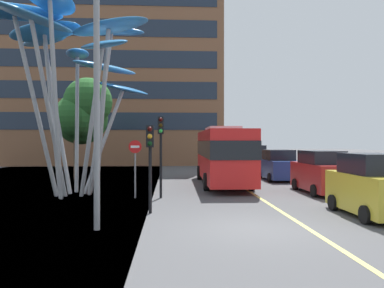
{
  "coord_description": "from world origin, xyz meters",
  "views": [
    {
      "loc": [
        -2.63,
        -11.26,
        2.64
      ],
      "look_at": [
        -1.47,
        8.84,
        2.5
      ],
      "focal_mm": 35.15,
      "sensor_mm": 36.0,
      "label": 1
    }
  ],
  "objects_px": {
    "traffic_light_kerb_near": "(150,149)",
    "car_far_side": "(238,157)",
    "car_parked_far": "(278,166)",
    "street_lamp": "(109,46)",
    "leaf_sculpture": "(69,50)",
    "red_bus": "(223,153)",
    "traffic_light_kerb_far": "(161,139)",
    "car_parked_mid": "(321,173)",
    "car_parked_near": "(372,187)",
    "car_side_street": "(254,159)",
    "no_entry_sign": "(135,160)"
  },
  "relations": [
    {
      "from": "car_side_street",
      "to": "red_bus",
      "type": "bearing_deg",
      "value": -113.04
    },
    {
      "from": "car_parked_far",
      "to": "no_entry_sign",
      "type": "height_order",
      "value": "no_entry_sign"
    },
    {
      "from": "traffic_light_kerb_near",
      "to": "car_far_side",
      "type": "xyz_separation_m",
      "value": [
        7.95,
        25.78,
        -1.34
      ]
    },
    {
      "from": "no_entry_sign",
      "to": "car_parked_far",
      "type": "bearing_deg",
      "value": 40.21
    },
    {
      "from": "traffic_light_kerb_near",
      "to": "car_parked_far",
      "type": "bearing_deg",
      "value": 54.73
    },
    {
      "from": "red_bus",
      "to": "car_far_side",
      "type": "relative_size",
      "value": 2.29
    },
    {
      "from": "traffic_light_kerb_far",
      "to": "car_parked_mid",
      "type": "bearing_deg",
      "value": 9.07
    },
    {
      "from": "traffic_light_kerb_near",
      "to": "street_lamp",
      "type": "bearing_deg",
      "value": -114.23
    },
    {
      "from": "car_parked_mid",
      "to": "car_parked_far",
      "type": "height_order",
      "value": "car_parked_mid"
    },
    {
      "from": "car_parked_near",
      "to": "car_parked_far",
      "type": "relative_size",
      "value": 0.92
    },
    {
      "from": "traffic_light_kerb_far",
      "to": "car_parked_mid",
      "type": "distance_m",
      "value": 8.42
    },
    {
      "from": "red_bus",
      "to": "car_parked_far",
      "type": "height_order",
      "value": "red_bus"
    },
    {
      "from": "red_bus",
      "to": "car_far_side",
      "type": "xyz_separation_m",
      "value": [
        4.05,
        16.85,
        -0.91
      ]
    },
    {
      "from": "leaf_sculpture",
      "to": "street_lamp",
      "type": "bearing_deg",
      "value": -67.27
    },
    {
      "from": "traffic_light_kerb_near",
      "to": "car_parked_mid",
      "type": "xyz_separation_m",
      "value": [
        8.43,
        5.02,
        -1.32
      ]
    },
    {
      "from": "traffic_light_kerb_far",
      "to": "car_parked_mid",
      "type": "height_order",
      "value": "traffic_light_kerb_far"
    },
    {
      "from": "car_parked_far",
      "to": "car_far_side",
      "type": "relative_size",
      "value": 0.95
    },
    {
      "from": "leaf_sculpture",
      "to": "car_parked_far",
      "type": "xyz_separation_m",
      "value": [
        12.3,
        6.36,
        -6.18
      ]
    },
    {
      "from": "car_parked_near",
      "to": "street_lamp",
      "type": "relative_size",
      "value": 0.44
    },
    {
      "from": "car_parked_near",
      "to": "car_parked_far",
      "type": "bearing_deg",
      "value": 88.88
    },
    {
      "from": "traffic_light_kerb_far",
      "to": "traffic_light_kerb_near",
      "type": "bearing_deg",
      "value": -94.52
    },
    {
      "from": "red_bus",
      "to": "car_parked_mid",
      "type": "height_order",
      "value": "red_bus"
    },
    {
      "from": "traffic_light_kerb_far",
      "to": "car_parked_mid",
      "type": "relative_size",
      "value": 0.86
    },
    {
      "from": "car_parked_far",
      "to": "car_far_side",
      "type": "bearing_deg",
      "value": 90.49
    },
    {
      "from": "red_bus",
      "to": "car_far_side",
      "type": "distance_m",
      "value": 17.35
    },
    {
      "from": "traffic_light_kerb_far",
      "to": "street_lamp",
      "type": "relative_size",
      "value": 0.43
    },
    {
      "from": "car_side_street",
      "to": "no_entry_sign",
      "type": "distance_m",
      "value": 17.35
    },
    {
      "from": "no_entry_sign",
      "to": "street_lamp",
      "type": "bearing_deg",
      "value": -91.75
    },
    {
      "from": "car_side_street",
      "to": "traffic_light_kerb_far",
      "type": "bearing_deg",
      "value": -117.41
    },
    {
      "from": "car_parked_far",
      "to": "car_far_side",
      "type": "height_order",
      "value": "car_far_side"
    },
    {
      "from": "car_parked_far",
      "to": "car_side_street",
      "type": "xyz_separation_m",
      "value": [
        -0.02,
        7.26,
        0.09
      ]
    },
    {
      "from": "traffic_light_kerb_far",
      "to": "car_far_side",
      "type": "distance_m",
      "value": 23.42
    },
    {
      "from": "car_parked_near",
      "to": "traffic_light_kerb_near",
      "type": "bearing_deg",
      "value": 173.31
    },
    {
      "from": "traffic_light_kerb_near",
      "to": "car_parked_far",
      "type": "xyz_separation_m",
      "value": [
        8.08,
        11.42,
        -1.37
      ]
    },
    {
      "from": "traffic_light_kerb_near",
      "to": "no_entry_sign",
      "type": "relative_size",
      "value": 1.2
    },
    {
      "from": "leaf_sculpture",
      "to": "car_parked_mid",
      "type": "bearing_deg",
      "value": -0.22
    },
    {
      "from": "traffic_light_kerb_near",
      "to": "traffic_light_kerb_far",
      "type": "bearing_deg",
      "value": 85.48
    },
    {
      "from": "car_side_street",
      "to": "street_lamp",
      "type": "distance_m",
      "value": 23.41
    },
    {
      "from": "red_bus",
      "to": "car_side_street",
      "type": "xyz_separation_m",
      "value": [
        4.15,
        9.75,
        -0.84
      ]
    },
    {
      "from": "car_parked_far",
      "to": "street_lamp",
      "type": "xyz_separation_m",
      "value": [
        -9.16,
        -13.84,
        4.52
      ]
    },
    {
      "from": "traffic_light_kerb_near",
      "to": "no_entry_sign",
      "type": "xyz_separation_m",
      "value": [
        -0.9,
        3.83,
        -0.56
      ]
    },
    {
      "from": "car_parked_far",
      "to": "street_lamp",
      "type": "bearing_deg",
      "value": -123.51
    },
    {
      "from": "red_bus",
      "to": "car_parked_mid",
      "type": "relative_size",
      "value": 2.31
    },
    {
      "from": "traffic_light_kerb_near",
      "to": "car_parked_mid",
      "type": "distance_m",
      "value": 9.9
    },
    {
      "from": "car_parked_mid",
      "to": "red_bus",
      "type": "bearing_deg",
      "value": 139.16
    },
    {
      "from": "no_entry_sign",
      "to": "car_parked_mid",
      "type": "bearing_deg",
      "value": 7.23
    },
    {
      "from": "leaf_sculpture",
      "to": "traffic_light_kerb_near",
      "type": "relative_size",
      "value": 2.91
    },
    {
      "from": "leaf_sculpture",
      "to": "street_lamp",
      "type": "relative_size",
      "value": 1.07
    },
    {
      "from": "leaf_sculpture",
      "to": "car_parked_mid",
      "type": "distance_m",
      "value": 14.06
    },
    {
      "from": "car_parked_far",
      "to": "no_entry_sign",
      "type": "xyz_separation_m",
      "value": [
        -8.97,
        -7.59,
        0.81
      ]
    }
  ]
}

